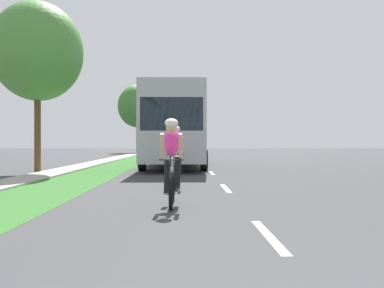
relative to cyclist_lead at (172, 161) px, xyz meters
The scene contains 11 objects.
ground_plane 14.10m from the cyclist_lead, 84.84° to the left, with size 120.00×120.00×0.00m, color #38383A.
grass_verge 14.38m from the cyclist_lead, 102.36° to the left, with size 2.04×70.00×0.01m, color #2D6026.
sidewalk_concrete 14.81m from the cyclist_lead, 108.53° to the left, with size 1.22×70.00×0.10m, color #9E998E.
lane_markings_center 18.08m from the cyclist_lead, 85.98° to the left, with size 0.12×52.71×0.01m.
cyclist_lead is the anchor object (origin of this frame).
cyclist_trailing 3.01m from the cyclist_lead, 90.00° to the left, with size 0.42×1.72×1.58m.
bus_silver 12.75m from the cyclist_lead, 91.03° to the left, with size 2.78×11.60×3.48m.
sedan_blue 31.52m from the cyclist_lead, 90.09° to the left, with size 1.98×4.30×1.52m.
suv_white 39.96m from the cyclist_lead, 90.25° to the left, with size 2.15×4.70×1.79m.
street_tree_near 10.43m from the cyclist_lead, 123.70° to the left, with size 3.42×3.42×6.52m.
street_tree_far 38.33m from the cyclist_lead, 97.68° to the left, with size 4.36×4.36×7.68m.
Camera 1 is at (-1.04, -1.26, 1.15)m, focal length 37.26 mm.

